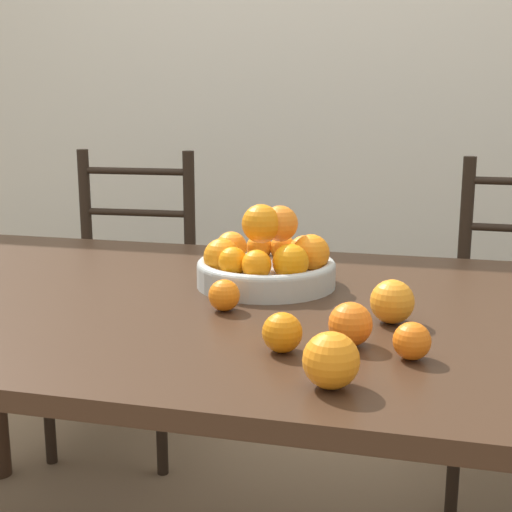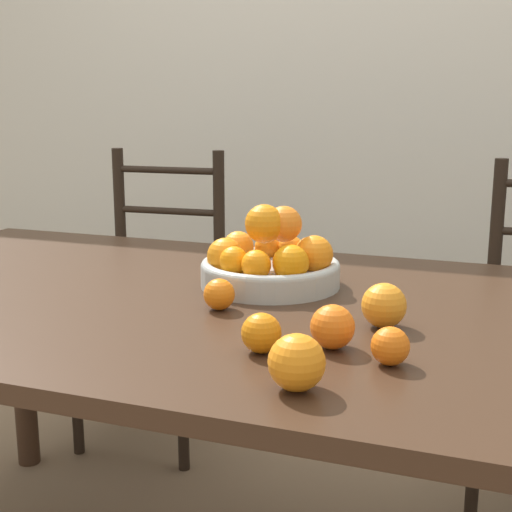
# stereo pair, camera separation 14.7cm
# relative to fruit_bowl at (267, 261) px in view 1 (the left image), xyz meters

# --- Properties ---
(wall_back) EXTENTS (8.00, 0.06, 2.60)m
(wall_back) POSITION_rel_fruit_bowl_xyz_m (-0.15, 1.39, 0.48)
(wall_back) COLOR beige
(wall_back) RESTS_ON ground_plane
(dining_table) EXTENTS (1.74, 1.04, 0.76)m
(dining_table) POSITION_rel_fruit_bowl_xyz_m (-0.15, -0.13, -0.14)
(dining_table) COLOR #382316
(dining_table) RESTS_ON ground_plane
(fruit_bowl) EXTENTS (0.31, 0.31, 0.19)m
(fruit_bowl) POSITION_rel_fruit_bowl_xyz_m (0.00, 0.00, 0.00)
(fruit_bowl) COLOR #B2B7B2
(fruit_bowl) RESTS_ON dining_table
(orange_loose_0) EXTENTS (0.06, 0.06, 0.06)m
(orange_loose_0) POSITION_rel_fruit_bowl_xyz_m (-0.04, -0.20, -0.03)
(orange_loose_0) COLOR orange
(orange_loose_0) RESTS_ON dining_table
(orange_loose_1) EXTENTS (0.07, 0.07, 0.07)m
(orange_loose_1) POSITION_rel_fruit_bowl_xyz_m (0.22, -0.34, -0.02)
(orange_loose_1) COLOR orange
(orange_loose_1) RESTS_ON dining_table
(orange_loose_2) EXTENTS (0.08, 0.08, 0.08)m
(orange_loose_2) POSITION_rel_fruit_bowl_xyz_m (0.22, -0.53, -0.01)
(orange_loose_2) COLOR orange
(orange_loose_2) RESTS_ON dining_table
(orange_loose_3) EXTENTS (0.07, 0.07, 0.07)m
(orange_loose_3) POSITION_rel_fruit_bowl_xyz_m (0.12, -0.40, -0.02)
(orange_loose_3) COLOR orange
(orange_loose_3) RESTS_ON dining_table
(orange_loose_4) EXTENTS (0.08, 0.08, 0.08)m
(orange_loose_4) POSITION_rel_fruit_bowl_xyz_m (0.28, -0.20, -0.02)
(orange_loose_4) COLOR orange
(orange_loose_4) RESTS_ON dining_table
(orange_loose_5) EXTENTS (0.06, 0.06, 0.06)m
(orange_loose_5) POSITION_rel_fruit_bowl_xyz_m (0.33, -0.38, -0.03)
(orange_loose_5) COLOR orange
(orange_loose_5) RESTS_ON dining_table
(chair_left) EXTENTS (0.44, 0.42, 0.99)m
(chair_left) POSITION_rel_fruit_bowl_xyz_m (-0.64, 0.65, -0.33)
(chair_left) COLOR black
(chair_left) RESTS_ON ground_plane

